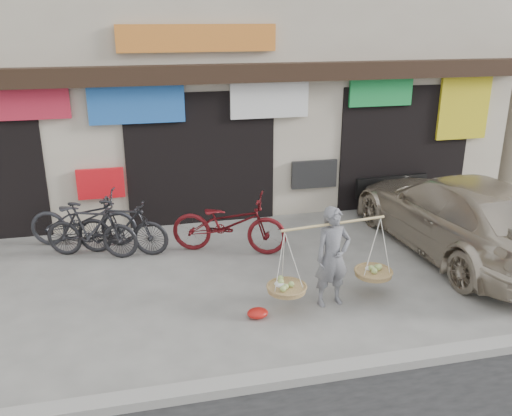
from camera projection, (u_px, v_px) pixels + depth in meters
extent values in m
plane|color=gray|center=(235.00, 302.00, 8.21)|extent=(70.00, 70.00, 0.00)
cube|color=gray|center=(268.00, 380.00, 6.36)|extent=(70.00, 0.25, 0.12)
cube|color=#C1B49D|center=(181.00, 42.00, 12.99)|extent=(14.00, 6.00, 7.00)
cube|color=black|center=(199.00, 74.00, 10.26)|extent=(14.00, 0.35, 0.35)
cube|color=black|center=(200.00, 156.00, 11.19)|extent=(3.00, 0.60, 2.70)
cube|color=black|center=(399.00, 145.00, 12.16)|extent=(3.00, 0.60, 2.70)
cube|color=red|center=(24.00, 103.00, 9.78)|extent=(1.60, 0.08, 0.60)
cube|color=blue|center=(137.00, 105.00, 10.25)|extent=(1.80, 0.08, 0.70)
cube|color=white|center=(270.00, 100.00, 10.80)|extent=(1.60, 0.08, 0.70)
cube|color=green|center=(381.00, 92.00, 11.29)|extent=(1.40, 0.08, 0.60)
cube|color=yellow|center=(464.00, 107.00, 11.85)|extent=(1.20, 0.08, 1.40)
cube|color=red|center=(101.00, 183.00, 10.58)|extent=(0.90, 0.08, 0.60)
cube|color=black|center=(314.00, 174.00, 11.56)|extent=(1.00, 0.08, 0.60)
cube|color=orange|center=(198.00, 38.00, 10.10)|extent=(3.00, 0.08, 0.50)
imported|color=slate|center=(332.00, 257.00, 7.92)|extent=(0.60, 0.43, 1.53)
cylinder|color=tan|center=(334.00, 224.00, 7.75)|extent=(1.64, 0.24, 0.04)
cylinder|color=#9B7B4A|center=(287.00, 288.00, 7.82)|extent=(0.56, 0.56, 0.07)
ellipsoid|color=#A5BF66|center=(287.00, 285.00, 7.80)|extent=(0.39, 0.39, 0.10)
cylinder|color=#9B7B4A|center=(373.00, 273.00, 8.29)|extent=(0.56, 0.56, 0.07)
ellipsoid|color=#A5BF66|center=(374.00, 269.00, 8.27)|extent=(0.39, 0.39, 0.10)
imported|color=#2A2A2F|center=(83.00, 219.00, 10.09)|extent=(2.10, 1.13, 1.05)
imported|color=black|center=(122.00, 228.00, 9.70)|extent=(1.76, 1.04, 1.02)
imported|color=#540E12|center=(229.00, 224.00, 9.78)|extent=(2.22, 1.44, 1.10)
imported|color=black|center=(91.00, 230.00, 9.59)|extent=(1.76, 1.04, 1.02)
imported|color=#BAAC96|center=(458.00, 214.00, 9.77)|extent=(2.29, 5.04, 1.43)
cube|color=black|center=(391.00, 186.00, 11.94)|extent=(1.70, 0.20, 0.45)
cube|color=silver|center=(390.00, 189.00, 12.03)|extent=(0.45, 0.05, 0.12)
ellipsoid|color=red|center=(258.00, 313.00, 7.77)|extent=(0.31, 0.25, 0.14)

